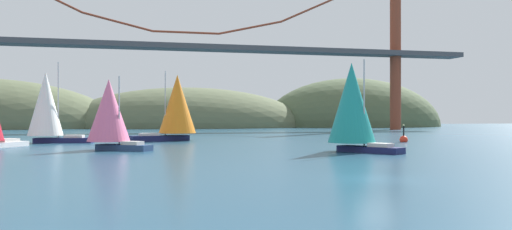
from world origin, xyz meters
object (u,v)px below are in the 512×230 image
Objects in this scene: sailboat_orange_sail at (176,106)px; channel_buoy at (404,139)px; sailboat_pink_spinnaker at (110,112)px; sailboat_teal_sail at (352,105)px; sailboat_white_mainsail at (47,106)px.

sailboat_orange_sail is 3.77× the size of channel_buoy.
sailboat_pink_spinnaker is 0.85× the size of sailboat_teal_sail.
sailboat_white_mainsail is (-8.39, 16.56, 0.94)m from sailboat_pink_spinnaker.
sailboat_orange_sail is 30.87m from sailboat_teal_sail.
sailboat_orange_sail is 20.67m from sailboat_pink_spinnaker.
sailboat_teal_sail is at bearing -61.63° from sailboat_orange_sail.
sailboat_pink_spinnaker is 24.65m from sailboat_teal_sail.
channel_buoy is at bearing 11.03° from sailboat_pink_spinnaker.
sailboat_pink_spinnaker is at bearing -168.97° from channel_buoy.
sailboat_pink_spinnaker is at bearing -114.35° from sailboat_orange_sail.
sailboat_orange_sail is 1.11× the size of sailboat_teal_sail.
sailboat_white_mainsail reaches higher than sailboat_teal_sail.
sailboat_orange_sail reaches higher than sailboat_pink_spinnaker.
sailboat_white_mainsail is (-16.90, -2.24, -0.08)m from sailboat_orange_sail.
sailboat_orange_sail reaches higher than channel_buoy.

